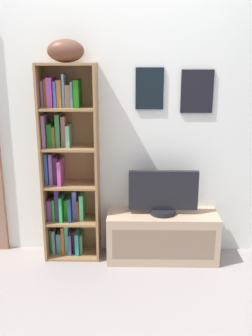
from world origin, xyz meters
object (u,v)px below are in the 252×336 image
object	(u,v)px
tv_stand	(162,236)
television	(163,194)
bookshelf	(66,167)
football	(66,51)

from	to	relation	value
tv_stand	television	distance (m)	0.39
bookshelf	tv_stand	xyz separation A→B (m)	(0.83, -0.07, -0.60)
football	television	size ratio (longest dim) A/B	0.49
bookshelf	tv_stand	world-z (taller)	bookshelf
tv_stand	football	bearing A→B (deg)	176.89
football	television	bearing A→B (deg)	-3.02
football	tv_stand	size ratio (longest dim) A/B	0.30
bookshelf	football	bearing A→B (deg)	-36.48
bookshelf	tv_stand	distance (m)	1.02
tv_stand	bookshelf	bearing A→B (deg)	174.98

